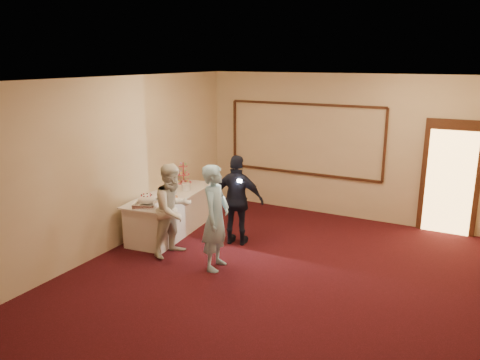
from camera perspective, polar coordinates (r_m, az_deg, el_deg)
name	(u,v)px	position (r m, az deg, el deg)	size (l,w,h in m)	color
floor	(271,280)	(7.31, 3.83, -12.11)	(7.00, 7.00, 0.00)	black
room_walls	(274,150)	(6.66, 4.12, 3.67)	(6.04, 7.04, 3.02)	beige
wall_molding	(304,139)	(10.20, 7.83, 4.95)	(3.45, 0.04, 1.55)	black
doorway	(450,178)	(9.71, 24.25, 0.17)	(1.05, 0.07, 2.20)	black
buffet_table	(171,213)	(9.17, -8.36, -3.97)	(1.09, 2.30, 0.77)	white
pavlova_tray	(147,201)	(8.38, -11.30, -2.54)	(0.53, 0.59, 0.20)	silver
cupcake_stand	(183,175)	(9.78, -6.91, 0.64)	(0.33, 0.33, 0.48)	#C33E49
plate_stack_a	(172,189)	(9.06, -8.31, -1.13)	(0.20, 0.20, 0.16)	white
plate_stack_b	(186,187)	(9.22, -6.58, -0.85)	(0.18, 0.18, 0.15)	white
tart	(171,198)	(8.66, -8.45, -2.23)	(0.31, 0.31, 0.06)	white
man	(216,218)	(7.40, -2.99, -4.60)	(0.62, 0.41, 1.70)	#96D1F2
woman	(173,210)	(8.01, -8.13, -3.62)	(0.78, 0.61, 1.60)	beige
guest	(237,200)	(8.38, -0.31, -2.49)	(0.96, 0.40, 1.64)	black
camera_flash	(240,181)	(8.07, -0.06, -0.11)	(0.07, 0.04, 0.05)	white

